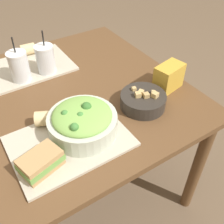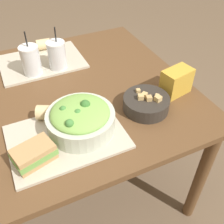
# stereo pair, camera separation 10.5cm
# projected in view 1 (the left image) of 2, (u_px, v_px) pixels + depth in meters

# --- Properties ---
(ground_plane) EXTENTS (12.00, 12.00, 0.00)m
(ground_plane) POSITION_uv_depth(u_px,v_px,m) (60.00, 192.00, 1.66)
(ground_plane) COLOR brown
(dining_table) EXTENTS (1.36, 1.08, 0.73)m
(dining_table) POSITION_uv_depth(u_px,v_px,m) (42.00, 117.00, 1.23)
(dining_table) COLOR brown
(dining_table) RESTS_ON ground_plane
(tray_near) EXTENTS (0.44, 0.32, 0.01)m
(tray_near) POSITION_uv_depth(u_px,v_px,m) (70.00, 141.00, 0.99)
(tray_near) COLOR #BCB29E
(tray_near) RESTS_ON dining_table
(tray_far) EXTENTS (0.44, 0.32, 0.01)m
(tray_far) POSITION_uv_depth(u_px,v_px,m) (29.00, 67.00, 1.38)
(tray_far) COLOR #BCB29E
(tray_far) RESTS_ON dining_table
(salad_bowl) EXTENTS (0.27, 0.27, 0.12)m
(salad_bowl) POSITION_uv_depth(u_px,v_px,m) (82.00, 121.00, 0.99)
(salad_bowl) COLOR beige
(salad_bowl) RESTS_ON tray_near
(soup_bowl) EXTENTS (0.20, 0.20, 0.08)m
(soup_bowl) POSITION_uv_depth(u_px,v_px,m) (143.00, 100.00, 1.14)
(soup_bowl) COLOR #2D2823
(soup_bowl) RESTS_ON dining_table
(sandwich_near) EXTENTS (0.16, 0.13, 0.06)m
(sandwich_near) POSITION_uv_depth(u_px,v_px,m) (41.00, 162.00, 0.87)
(sandwich_near) COLOR tan
(sandwich_near) RESTS_ON tray_near
(baguette_near) EXTENTS (0.12, 0.10, 0.06)m
(baguette_near) POSITION_uv_depth(u_px,v_px,m) (50.00, 118.00, 1.04)
(baguette_near) COLOR #DBBC84
(baguette_near) RESTS_ON tray_near
(baguette_far) EXTENTS (0.08, 0.07, 0.06)m
(baguette_far) POSITION_uv_depth(u_px,v_px,m) (28.00, 49.00, 1.46)
(baguette_far) COLOR #DBBC84
(baguette_far) RESTS_ON tray_far
(drink_cup_dark) EXTENTS (0.09, 0.09, 0.22)m
(drink_cup_dark) POSITION_uv_depth(u_px,v_px,m) (19.00, 67.00, 1.24)
(drink_cup_dark) COLOR silver
(drink_cup_dark) RESTS_ON tray_far
(drink_cup_red) EXTENTS (0.09, 0.09, 0.22)m
(drink_cup_red) POSITION_uv_depth(u_px,v_px,m) (46.00, 60.00, 1.30)
(drink_cup_red) COLOR silver
(drink_cup_red) RESTS_ON tray_far
(chip_bag) EXTENTS (0.15, 0.11, 0.12)m
(chip_bag) POSITION_uv_depth(u_px,v_px,m) (169.00, 77.00, 1.22)
(chip_bag) COLOR gold
(chip_bag) RESTS_ON dining_table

